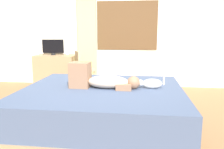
# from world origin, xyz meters

# --- Properties ---
(ground_plane) EXTENTS (16.00, 16.00, 0.00)m
(ground_plane) POSITION_xyz_m (0.00, 0.00, 0.00)
(ground_plane) COLOR olive
(back_wall_with_window) EXTENTS (6.40, 0.14, 2.90)m
(back_wall_with_window) POSITION_xyz_m (0.01, 2.45, 1.45)
(back_wall_with_window) COLOR silver
(back_wall_with_window) RESTS_ON ground
(bed) EXTENTS (2.17, 1.92, 0.53)m
(bed) POSITION_xyz_m (0.10, -0.01, 0.26)
(bed) COLOR #997A56
(bed) RESTS_ON ground
(person_lying) EXTENTS (0.94, 0.29, 0.34)m
(person_lying) POSITION_xyz_m (0.07, 0.01, 0.64)
(person_lying) COLOR #CCB299
(person_lying) RESTS_ON bed
(cat) EXTENTS (0.36, 0.13, 0.21)m
(cat) POSITION_xyz_m (0.74, 0.05, 0.59)
(cat) COLOR silver
(cat) RESTS_ON bed
(desk) EXTENTS (0.90, 0.56, 0.74)m
(desk) POSITION_xyz_m (-1.32, 2.05, 0.37)
(desk) COLOR #997A56
(desk) RESTS_ON ground
(tv_monitor) EXTENTS (0.48, 0.10, 0.35)m
(tv_monitor) POSITION_xyz_m (-1.38, 2.05, 0.92)
(tv_monitor) COLOR black
(tv_monitor) RESTS_ON desk
(cup) EXTENTS (0.07, 0.07, 0.10)m
(cup) POSITION_xyz_m (-1.11, 2.22, 0.79)
(cup) COLOR white
(cup) RESTS_ON desk
(chair_by_desk) EXTENTS (0.51, 0.51, 0.86)m
(chair_by_desk) POSITION_xyz_m (-0.64, 1.77, 0.51)
(chair_by_desk) COLOR tan
(chair_by_desk) RESTS_ON ground
(curtain_left) EXTENTS (0.44, 0.06, 2.52)m
(curtain_left) POSITION_xyz_m (-0.66, 2.33, 1.26)
(curtain_left) COLOR #ADCC75
(curtain_left) RESTS_ON ground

